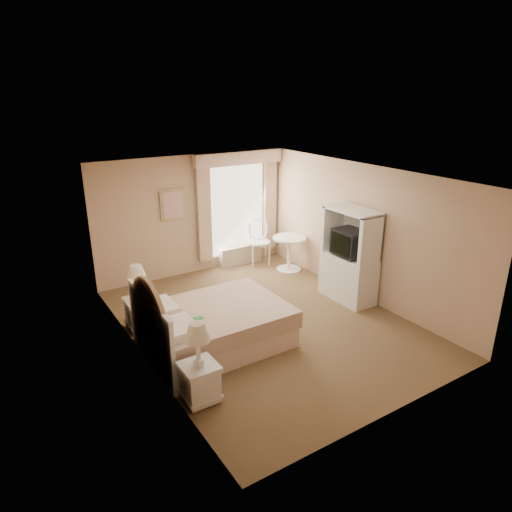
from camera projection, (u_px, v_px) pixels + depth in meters
room at (266, 253)px, 7.32m from camera, size 4.21×5.51×2.51m
window at (239, 206)px, 9.92m from camera, size 2.05×0.22×2.51m
framed_art at (173, 204)px, 9.14m from camera, size 0.52×0.04×0.62m
bed at (211, 326)px, 6.93m from camera, size 2.10×1.61×1.43m
nightstand_near at (199, 372)px, 5.67m from camera, size 0.45×0.45×1.08m
nightstand_far at (139, 305)px, 7.44m from camera, size 0.45×0.45×1.09m
round_table at (289, 248)px, 9.82m from camera, size 0.71×0.71×0.75m
cafe_chair at (259, 238)px, 10.23m from camera, size 0.62×0.62×1.00m
armoire at (349, 263)px, 8.37m from camera, size 0.52×1.05×1.75m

